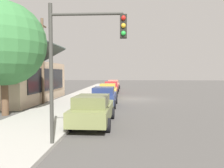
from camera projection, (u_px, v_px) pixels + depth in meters
The scene contains 12 objects.
ground_plane at pixel (134, 99), 22.75m from camera, with size 120.00×120.00×0.00m, color #4C4947.
sidewalk_curb at pixel (81, 98), 23.08m from camera, with size 60.00×4.20×0.16m, color #A3A099.
car_olive at pixel (93, 109), 11.40m from camera, with size 4.79×2.08×1.59m.
car_navy at pixel (104, 96), 17.81m from camera, with size 4.64×2.05×1.59m.
car_mustard at pixel (108, 91), 23.65m from camera, with size 4.58×2.07×1.59m.
car_cherry at pixel (112, 87), 29.96m from camera, with size 4.64×2.03×1.59m.
car_coral at pixel (114, 84), 36.50m from camera, with size 4.55×2.07×1.59m.
storefront_building at pixel (13, 80), 21.38m from camera, with size 12.05×7.46×5.82m.
shade_tree at pixel (4, 44), 13.82m from camera, with size 5.34×5.34×7.26m.
traffic_light_main at pixel (80, 51), 7.73m from camera, with size 0.37×2.79×5.20m.
utility_pole_wooden at pixel (43, 59), 19.16m from camera, with size 1.80×0.24×7.50m.
fire_hydrant_red at pixel (83, 102), 16.85m from camera, with size 0.22×0.22×0.71m.
Camera 1 is at (-22.74, 0.93, 2.73)m, focal length 34.94 mm.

